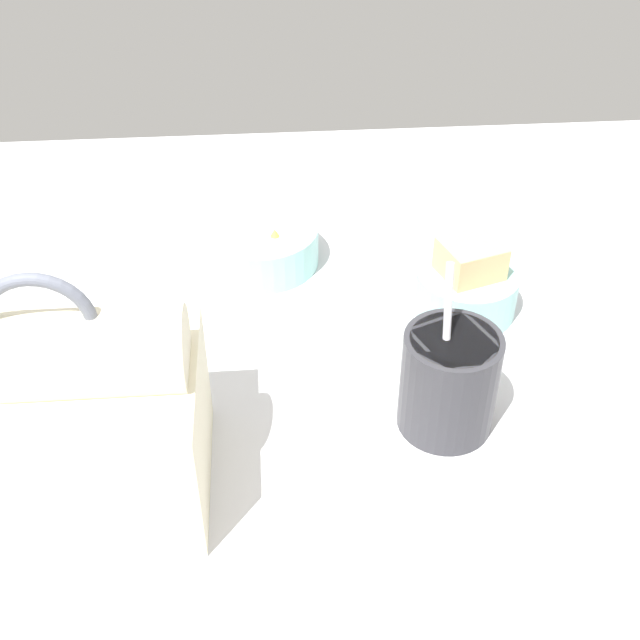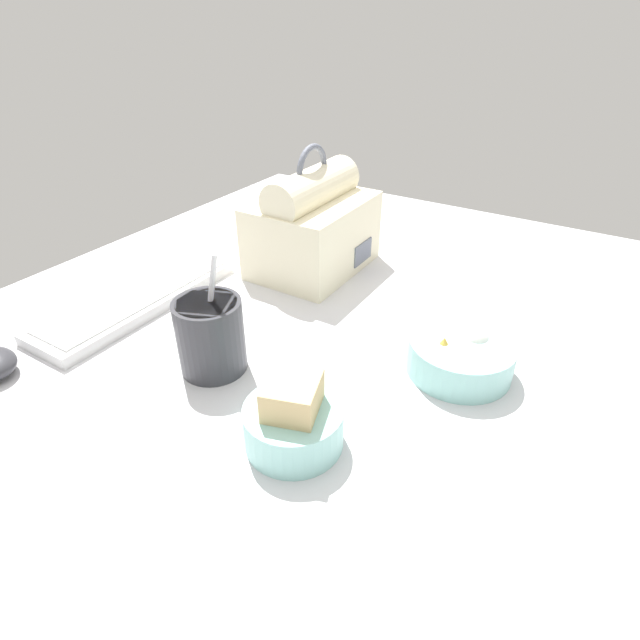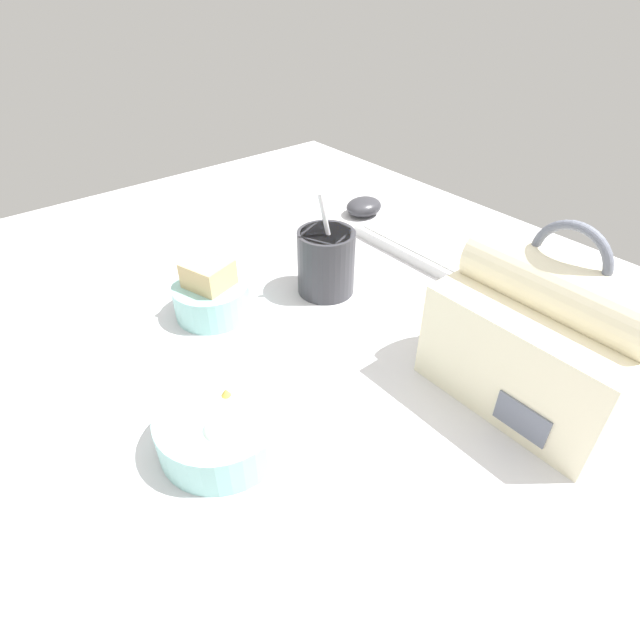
% 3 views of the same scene
% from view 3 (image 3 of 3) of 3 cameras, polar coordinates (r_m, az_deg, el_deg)
% --- Properties ---
extents(desk_surface, '(1.40, 1.10, 0.02)m').
position_cam_3_polar(desk_surface, '(0.70, -0.26, -2.74)').
color(desk_surface, silver).
rests_on(desk_surface, ground).
extents(keyboard, '(0.35, 0.11, 0.02)m').
position_cam_3_polar(keyboard, '(0.89, 14.20, 7.13)').
color(keyboard, silver).
rests_on(keyboard, desk_surface).
extents(lunch_bag, '(0.22, 0.17, 0.22)m').
position_cam_3_polar(lunch_bag, '(0.62, 24.14, -1.79)').
color(lunch_bag, '#EFE5C1').
rests_on(lunch_bag, desk_surface).
extents(soup_cup, '(0.09, 0.09, 0.17)m').
position_cam_3_polar(soup_cup, '(0.77, 0.70, 6.77)').
color(soup_cup, '#333338').
rests_on(soup_cup, desk_surface).
extents(bento_bowl_sandwich, '(0.11, 0.11, 0.09)m').
position_cam_3_polar(bento_bowl_sandwich, '(0.74, -12.30, 2.82)').
color(bento_bowl_sandwich, '#93D1CC').
rests_on(bento_bowl_sandwich, desk_surface).
extents(bento_bowl_snacks, '(0.14, 0.14, 0.06)m').
position_cam_3_polar(bento_bowl_snacks, '(0.55, -11.18, -11.85)').
color(bento_bowl_snacks, '#93D1CC').
rests_on(bento_bowl_snacks, desk_surface).
extents(computer_mouse, '(0.06, 0.08, 0.03)m').
position_cam_3_polar(computer_mouse, '(1.04, 5.03, 12.79)').
color(computer_mouse, '#333338').
rests_on(computer_mouse, desk_surface).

